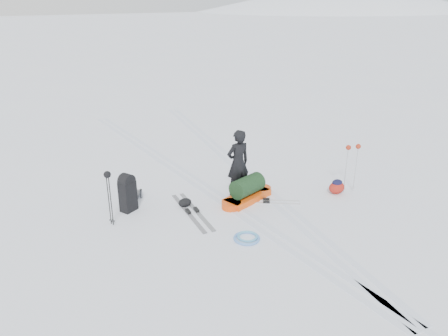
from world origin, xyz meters
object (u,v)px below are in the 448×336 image
Objects in this scene: skier at (238,163)px; ski_poles_black at (108,181)px; pulk_sled at (247,191)px; expedition_rucksack at (128,192)px.

ski_poles_black is (-3.11, 0.04, 0.18)m from skier.
skier is 1.01× the size of pulk_sled.
pulk_sled is at bearing -48.05° from expedition_rucksack.
pulk_sled is 3.26m from ski_poles_black.
ski_poles_black is at bearing 154.50° from pulk_sled.
skier is at bearing -40.34° from expedition_rucksack.
pulk_sled is 1.33× the size of ski_poles_black.
ski_poles_black is (-3.14, 0.43, 0.78)m from pulk_sled.
ski_poles_black is at bearing -165.24° from expedition_rucksack.
expedition_rucksack is 0.96m from ski_poles_black.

